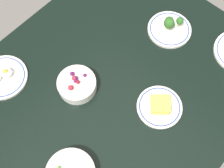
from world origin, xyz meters
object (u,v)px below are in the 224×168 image
at_px(plate_cheese, 160,106).
at_px(plate_eggs, 3,77).
at_px(plate_broccoli, 170,28).
at_px(bowl_berries, 77,84).

height_order(plate_cheese, plate_eggs, plate_cheese).
bearing_deg(plate_eggs, plate_broccoli, -29.34).
bearing_deg(plate_eggs, bowl_berries, -55.86).
bearing_deg(bowl_berries, plate_cheese, -62.83).
xyz_separation_m(plate_cheese, bowl_berries, (-0.16, 0.30, 0.02)).
bearing_deg(plate_broccoli, plate_cheese, -148.49).
relative_size(plate_cheese, plate_broccoli, 0.93).
distance_m(plate_cheese, bowl_berries, 0.34).
bearing_deg(plate_cheese, plate_eggs, 120.51).
relative_size(plate_cheese, bowl_berries, 1.15).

